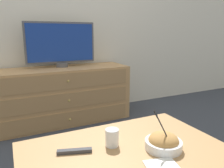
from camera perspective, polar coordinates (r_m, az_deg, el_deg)
name	(u,v)px	position (r m, az deg, el deg)	size (l,w,h in m)	color
ground_plane	(57,114)	(2.80, -14.10, -7.50)	(12.00, 12.00, 0.00)	#383D47
wall_back	(50,3)	(2.68, -15.86, 19.78)	(12.00, 0.05, 2.60)	silver
dresser	(64,95)	(2.47, -12.54, -2.82)	(1.42, 0.48, 0.61)	tan
tv	(61,44)	(2.46, -13.23, 10.23)	(0.75, 0.13, 0.48)	#515156
coffee_table	(126,160)	(1.12, 3.60, -19.18)	(0.98, 0.63, 0.42)	tan
takeout_bowl	(163,142)	(1.12, 13.29, -14.62)	(0.18, 0.18, 0.20)	silver
drink_cup	(112,139)	(1.11, 0.02, -14.06)	(0.07, 0.07, 0.09)	beige
napkin	(163,168)	(0.99, 13.29, -20.57)	(0.16, 0.16, 0.00)	white
remote_control	(75,151)	(1.08, -9.76, -16.90)	(0.16, 0.07, 0.02)	#38383D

